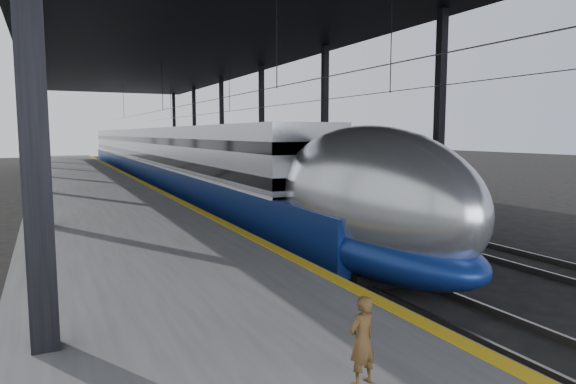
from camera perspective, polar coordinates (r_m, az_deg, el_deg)
ground at (r=14.02m, az=-0.34°, el=-9.30°), size 160.00×160.00×0.00m
platform at (r=32.48m, az=-21.25°, el=0.21°), size 6.00×80.00×1.00m
yellow_strip at (r=32.74m, az=-16.40°, el=1.32°), size 0.30×80.00×0.01m
rails at (r=34.01m, az=-7.66°, el=0.15°), size 6.52×80.00×0.16m
canopy at (r=33.53m, az=-12.30°, el=15.46°), size 18.00×75.00×9.47m
tgv_train at (r=39.68m, az=-14.08°, el=3.63°), size 2.92×65.20×4.18m
second_train at (r=49.93m, az=-10.54°, el=4.23°), size 2.76×56.05×3.80m
child at (r=6.03m, az=8.23°, el=-16.01°), size 0.42×0.33×1.03m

